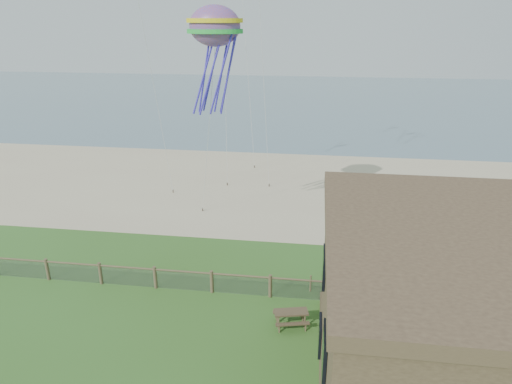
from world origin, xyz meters
TOP-DOWN VIEW (x-y plane):
  - ground at (0.00, 0.00)m, footprint 160.00×160.00m
  - sand_beach at (0.00, 22.00)m, footprint 72.00×20.00m
  - ocean at (0.00, 66.00)m, footprint 160.00×68.00m
  - chainlink_fence at (0.00, 6.00)m, footprint 36.20×0.20m
  - motel_deck at (13.00, 5.00)m, footprint 15.00×2.00m
  - picnic_table at (4.18, 3.84)m, footprint 1.76×1.48m
  - octopus_kite at (-1.06, 13.23)m, footprint 3.74×3.09m

SIDE VIEW (x-z plane):
  - ground at x=0.00m, z-range 0.00..0.00m
  - ocean at x=0.00m, z-range -0.01..0.01m
  - sand_beach at x=0.00m, z-range -0.01..0.01m
  - motel_deck at x=13.00m, z-range 0.00..0.50m
  - picnic_table at x=4.18m, z-range 0.00..0.65m
  - chainlink_fence at x=0.00m, z-range -0.07..1.18m
  - octopus_kite at x=-1.06m, z-range 7.74..14.41m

